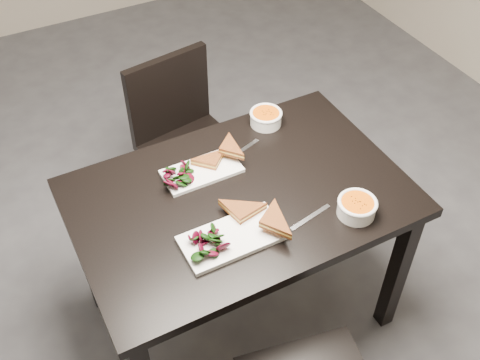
{
  "coord_description": "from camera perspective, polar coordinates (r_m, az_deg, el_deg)",
  "views": [
    {
      "loc": [
        -0.42,
        -1.7,
        2.24
      ],
      "look_at": [
        0.26,
        -0.42,
        0.82
      ],
      "focal_mm": 43.1,
      "sensor_mm": 36.0,
      "label": 1
    }
  ],
  "objects": [
    {
      "name": "ground",
      "position": [
        2.84,
        -8.64,
        -8.25
      ],
      "size": [
        5.0,
        5.0,
        0.0
      ],
      "primitive_type": "plane",
      "color": "#47474C",
      "rests_on": "ground"
    },
    {
      "name": "table",
      "position": [
        2.15,
        0.0,
        -3.21
      ],
      "size": [
        1.2,
        0.8,
        0.75
      ],
      "color": "black",
      "rests_on": "ground"
    },
    {
      "name": "chair_far",
      "position": [
        2.75,
        -5.58,
        4.51
      ],
      "size": [
        0.48,
        0.48,
        0.85
      ],
      "rotation": [
        0.0,
        0.0,
        0.16
      ],
      "color": "black",
      "rests_on": "ground"
    },
    {
      "name": "plate_near",
      "position": [
        1.93,
        -0.76,
        -5.71
      ],
      "size": [
        0.35,
        0.17,
        0.02
      ],
      "primitive_type": "cube",
      "color": "white",
      "rests_on": "table"
    },
    {
      "name": "sandwich_near",
      "position": [
        1.93,
        0.75,
        -4.02
      ],
      "size": [
        0.19,
        0.16,
        0.06
      ],
      "primitive_type": null,
      "rotation": [
        0.0,
        0.0,
        0.2
      ],
      "color": "brown",
      "rests_on": "plate_near"
    },
    {
      "name": "salad_near",
      "position": [
        1.88,
        -3.5,
        -6.16
      ],
      "size": [
        0.11,
        0.1,
        0.05
      ],
      "primitive_type": null,
      "color": "black",
      "rests_on": "plate_near"
    },
    {
      "name": "soup_bowl_near",
      "position": [
        2.03,
        11.5,
        -2.6
      ],
      "size": [
        0.14,
        0.14,
        0.06
      ],
      "color": "white",
      "rests_on": "table"
    },
    {
      "name": "cutlery_near",
      "position": [
        2.01,
        6.98,
        -3.68
      ],
      "size": [
        0.18,
        0.05,
        0.0
      ],
      "primitive_type": "cube",
      "rotation": [
        0.0,
        0.0,
        0.2
      ],
      "color": "silver",
      "rests_on": "table"
    },
    {
      "name": "plate_far",
      "position": [
        2.16,
        -3.8,
        0.88
      ],
      "size": [
        0.29,
        0.15,
        0.01
      ],
      "primitive_type": "cube",
      "color": "white",
      "rests_on": "table"
    },
    {
      "name": "sandwich_far",
      "position": [
        2.14,
        -2.1,
        1.79
      ],
      "size": [
        0.18,
        0.18,
        0.05
      ],
      "primitive_type": null,
      "rotation": [
        0.0,
        0.0,
        0.77
      ],
      "color": "brown",
      "rests_on": "plate_far"
    },
    {
      "name": "salad_far",
      "position": [
        2.11,
        -6.29,
        0.54
      ],
      "size": [
        0.09,
        0.08,
        0.04
      ],
      "primitive_type": null,
      "color": "black",
      "rests_on": "plate_far"
    },
    {
      "name": "soup_bowl_far",
      "position": [
        2.36,
        2.58,
        6.24
      ],
      "size": [
        0.13,
        0.13,
        0.06
      ],
      "color": "white",
      "rests_on": "table"
    },
    {
      "name": "cutlery_far",
      "position": [
        2.24,
        0.17,
        2.92
      ],
      "size": [
        0.18,
        0.07,
        0.0
      ],
      "primitive_type": "cube",
      "rotation": [
        0.0,
        0.0,
        0.31
      ],
      "color": "silver",
      "rests_on": "table"
    }
  ]
}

